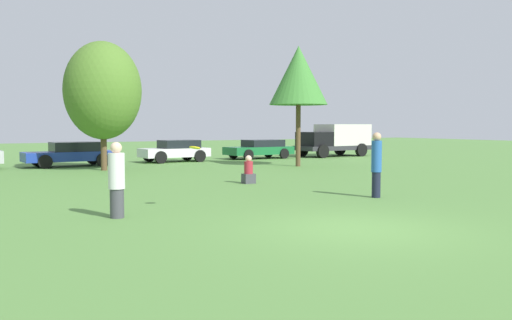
{
  "coord_description": "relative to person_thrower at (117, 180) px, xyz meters",
  "views": [
    {
      "loc": [
        -7.23,
        -8.53,
        2.11
      ],
      "look_at": [
        -0.09,
        3.9,
        1.19
      ],
      "focal_mm": 38.26,
      "sensor_mm": 36.0,
      "label": 1
    }
  ],
  "objects": [
    {
      "name": "frisbee",
      "position": [
        2.01,
        0.18,
        0.68
      ],
      "size": [
        0.28,
        0.28,
        0.12
      ],
      "color": "yellow"
    },
    {
      "name": "person_thrower",
      "position": [
        0.0,
        0.0,
        0.0
      ],
      "size": [
        0.37,
        0.37,
        1.73
      ],
      "rotation": [
        0.0,
        0.0,
        -0.04
      ],
      "color": "#3F3F47",
      "rests_on": "ground"
    },
    {
      "name": "parked_car_blue",
      "position": [
        2.33,
        16.63,
        -0.21
      ],
      "size": [
        4.64,
        2.11,
        1.25
      ],
      "rotation": [
        0.0,
        0.0,
        3.2
      ],
      "color": "#1E389E",
      "rests_on": "ground"
    },
    {
      "name": "tree_1",
      "position": [
        3.1,
        13.3,
        2.83
      ],
      "size": [
        3.54,
        3.54,
        5.98
      ],
      "color": "brown",
      "rests_on": "ground"
    },
    {
      "name": "bystander_sitting",
      "position": [
        6.17,
        4.93,
        -0.45
      ],
      "size": [
        0.42,
        0.35,
        1.02
      ],
      "color": "#3F3F47",
      "rests_on": "ground"
    },
    {
      "name": "ground_plane",
      "position": [
        3.85,
        -3.71,
        -0.87
      ],
      "size": [
        120.0,
        120.0,
        0.0
      ],
      "primitive_type": "plane",
      "color": "#54843D"
    },
    {
      "name": "tree_2",
      "position": [
        12.37,
        10.86,
        3.75
      ],
      "size": [
        2.98,
        2.98,
        6.13
      ],
      "color": "brown",
      "rests_on": "ground"
    },
    {
      "name": "parked_car_green",
      "position": [
        13.93,
        17.39,
        -0.24
      ],
      "size": [
        4.39,
        2.12,
        1.19
      ],
      "rotation": [
        0.0,
        0.0,
        3.2
      ],
      "color": "#196633",
      "rests_on": "ground"
    },
    {
      "name": "parked_car_white",
      "position": [
        8.19,
        17.18,
        -0.21
      ],
      "size": [
        3.97,
        2.05,
        1.25
      ],
      "rotation": [
        0.0,
        0.0,
        3.2
      ],
      "color": "silver",
      "rests_on": "ground"
    },
    {
      "name": "delivery_truck_black",
      "position": [
        19.7,
        17.12,
        0.32
      ],
      "size": [
        5.54,
        2.66,
        2.17
      ],
      "rotation": [
        0.0,
        0.0,
        3.2
      ],
      "color": "#2D2D33",
      "rests_on": "ground"
    },
    {
      "name": "person_catcher",
      "position": [
        7.52,
        -0.29,
        0.12
      ],
      "size": [
        0.3,
        0.3,
        1.9
      ],
      "rotation": [
        0.0,
        0.0,
        3.1
      ],
      "color": "#191E33",
      "rests_on": "ground"
    }
  ]
}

